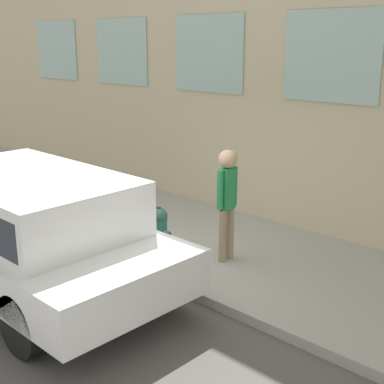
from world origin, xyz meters
The scene contains 5 objects.
ground_plane centered at (0.00, 0.00, 0.00)m, with size 80.00×80.00×0.00m, color #514F4C.
sidewalk centered at (1.53, 0.00, 0.07)m, with size 3.05×60.00×0.14m.
fire_hydrant centered at (0.56, 0.04, 0.52)m, with size 0.36×0.47×0.75m.
person centered at (1.10, -0.85, 1.15)m, with size 0.41×0.27×1.68m.
parked_truck_white_near centered at (-1.23, 0.73, 0.95)m, with size 2.09×4.96×1.62m.
Camera 1 is at (-4.62, -5.62, 3.31)m, focal length 50.00 mm.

